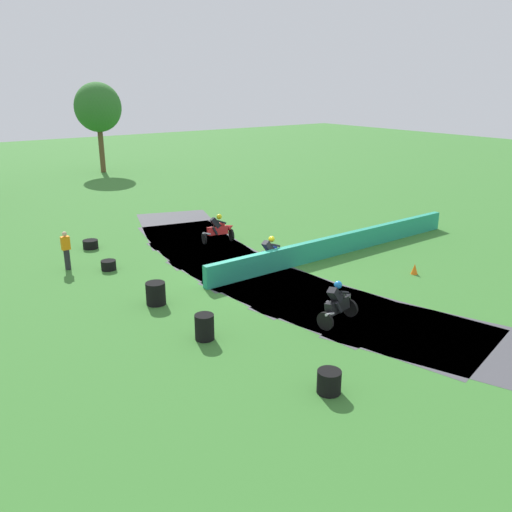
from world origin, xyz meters
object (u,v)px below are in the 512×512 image
object	(u,v)px
tire_stack_mid_a	(109,265)
tire_stack_mid_b	(156,293)
motorcycle_trailing_black	(338,303)
tire_stack_near	(91,244)
tire_stack_far	(204,327)
motorcycle_lead_red	(219,229)
motorcycle_chase_blue	(271,253)
traffic_cone	(415,269)
tire_stack_extra_a	(329,382)
track_marshal	(66,251)

from	to	relation	value
tire_stack_mid_a	tire_stack_mid_b	xyz separation A→B (m)	(-0.02, -4.47, 0.20)
motorcycle_trailing_black	tire_stack_mid_b	xyz separation A→B (m)	(-4.13, 4.84, -0.26)
tire_stack_near	tire_stack_far	xyz separation A→B (m)	(-0.48, -11.21, 0.20)
motorcycle_lead_red	tire_stack_mid_b	size ratio (longest dim) A/B	2.14
motorcycle_chase_blue	tire_stack_mid_a	bearing A→B (deg)	145.20
motorcycle_lead_red	traffic_cone	distance (m)	9.46
tire_stack_mid_b	traffic_cone	xyz separation A→B (m)	(9.88, -3.40, -0.18)
motorcycle_trailing_black	tire_stack_near	distance (m)	13.23
tire_stack_mid_a	motorcycle_trailing_black	bearing A→B (deg)	-66.16
motorcycle_chase_blue	tire_stack_extra_a	size ratio (longest dim) A/B	2.73
motorcycle_lead_red	motorcycle_trailing_black	distance (m)	10.17
motorcycle_trailing_black	traffic_cone	bearing A→B (deg)	14.05
motorcycle_lead_red	motorcycle_chase_blue	size ratio (longest dim) A/B	1.02
motorcycle_chase_blue	track_marshal	bearing A→B (deg)	144.55
motorcycle_chase_blue	track_marshal	world-z (taller)	track_marshal
tire_stack_far	tire_stack_extra_a	size ratio (longest dim) A/B	1.30
tire_stack_near	tire_stack_extra_a	bearing A→B (deg)	-88.06
tire_stack_near	track_marshal	xyz separation A→B (m)	(-1.80, -2.34, 0.62)
tire_stack_near	motorcycle_lead_red	bearing A→B (deg)	-26.35
motorcycle_lead_red	tire_stack_mid_a	size ratio (longest dim) A/B	2.79
motorcycle_lead_red	tire_stack_far	distance (m)	10.37
motorcycle_trailing_black	tire_stack_far	size ratio (longest dim) A/B	2.10
tire_stack_mid_a	motorcycle_chase_blue	bearing A→B (deg)	-34.80
tire_stack_near	tire_stack_extra_a	distance (m)	15.60
tire_stack_mid_a	tire_stack_far	xyz separation A→B (m)	(-0.03, -7.81, 0.20)
tire_stack_mid_b	traffic_cone	bearing A→B (deg)	-18.99
motorcycle_trailing_black	tire_stack_near	size ratio (longest dim) A/B	2.41
motorcycle_lead_red	motorcycle_trailing_black	world-z (taller)	motorcycle_trailing_black
tire_stack_near	motorcycle_trailing_black	bearing A→B (deg)	-73.92
motorcycle_lead_red	traffic_cone	xyz separation A→B (m)	(3.97, -8.58, -0.44)
motorcycle_chase_blue	traffic_cone	size ratio (longest dim) A/B	3.82
tire_stack_mid_b	motorcycle_lead_red	bearing A→B (deg)	41.23
tire_stack_near	traffic_cone	xyz separation A→B (m)	(9.41, -11.27, 0.02)
motorcycle_chase_blue	traffic_cone	bearing A→B (deg)	-43.01
motorcycle_lead_red	tire_stack_near	xyz separation A→B (m)	(-5.44, 2.69, -0.46)
motorcycle_lead_red	motorcycle_chase_blue	distance (m)	4.59
motorcycle_lead_red	tire_stack_extra_a	size ratio (longest dim) A/B	2.78
motorcycle_lead_red	tire_stack_mid_a	distance (m)	5.95
motorcycle_trailing_black	traffic_cone	size ratio (longest dim) A/B	3.81
tire_stack_near	tire_stack_extra_a	size ratio (longest dim) A/B	1.13
tire_stack_far	tire_stack_mid_a	bearing A→B (deg)	89.80
motorcycle_trailing_black	tire_stack_near	bearing A→B (deg)	106.08
tire_stack_far	traffic_cone	distance (m)	9.89
tire_stack_extra_a	motorcycle_trailing_black	bearing A→B (deg)	42.60
tire_stack_extra_a	tire_stack_far	bearing A→B (deg)	102.94
motorcycle_chase_blue	tire_stack_far	size ratio (longest dim) A/B	2.10
tire_stack_extra_a	track_marshal	distance (m)	13.46
motorcycle_chase_blue	tire_stack_mid_b	size ratio (longest dim) A/B	2.10
motorcycle_lead_red	traffic_cone	size ratio (longest dim) A/B	3.89
motorcycle_chase_blue	motorcycle_trailing_black	world-z (taller)	motorcycle_chase_blue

